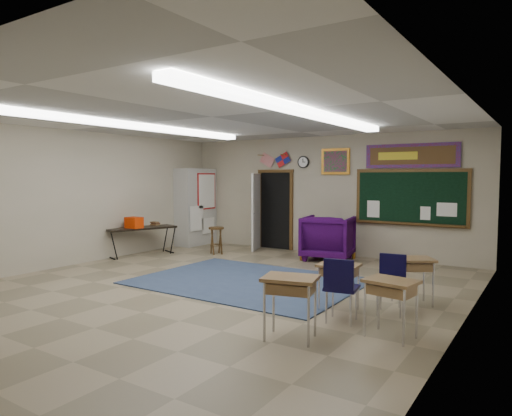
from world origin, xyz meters
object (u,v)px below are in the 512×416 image
Objects in this scene: wingback_armchair at (328,238)px; wooden_stool at (216,240)px; student_desk_front_right at (412,278)px; folding_table at (141,240)px; student_desk_front_left at (339,285)px.

wooden_stool is at bearing 7.26° from wingback_armchair.
wooden_stool is (-5.37, 1.94, -0.05)m from student_desk_front_right.
folding_table is (-6.83, 0.74, -0.02)m from student_desk_front_right.
student_desk_front_right is (2.68, -2.80, -0.12)m from wingback_armchair.
wooden_stool is at bearing 143.67° from student_desk_front_left.
wooden_stool is (-4.55, 2.87, -0.03)m from student_desk_front_left.
folding_table is 1.88m from wooden_stool.
wingback_armchair reaches higher than student_desk_front_right.
wingback_armchair reaches higher than folding_table.
student_desk_front_right is 0.42× the size of folding_table.
student_desk_front_right is 1.10× the size of wooden_stool.
wingback_armchair is 1.68× the size of wooden_stool.
student_desk_front_left is 0.38× the size of folding_table.
student_desk_front_left is 1.24m from student_desk_front_right.
student_desk_front_right is (0.82, 0.93, 0.02)m from student_desk_front_left.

